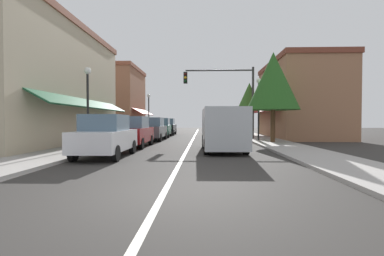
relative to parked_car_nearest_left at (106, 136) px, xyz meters
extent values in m
plane|color=#33302D|center=(3.20, 12.03, -0.88)|extent=(80.00, 80.00, 0.00)
cube|color=#A39E99|center=(-2.30, 12.03, -0.82)|extent=(2.60, 56.00, 0.12)
cube|color=#A39E99|center=(8.70, 12.03, -0.82)|extent=(2.60, 56.00, 0.12)
cube|color=silver|center=(3.20, 12.03, -0.88)|extent=(0.14, 52.00, 0.01)
cube|color=#BCAD8E|center=(-6.43, 6.03, 2.75)|extent=(5.66, 14.00, 7.26)
cube|color=brown|center=(-6.43, 6.03, 6.58)|extent=(5.86, 14.20, 0.40)
cube|color=slate|center=(-3.66, 6.03, 0.52)|extent=(0.08, 10.64, 1.80)
cube|color=#194C2D|center=(-3.05, 6.03, 1.72)|extent=(1.27, 11.76, 0.73)
cube|color=slate|center=(-3.66, 2.95, 4.35)|extent=(0.08, 1.10, 1.30)
cube|color=slate|center=(-3.66, 9.11, 4.35)|extent=(0.08, 1.10, 1.30)
cube|color=#9E6B4C|center=(12.64, 14.03, 2.29)|extent=(5.30, 10.00, 6.34)
cube|color=brown|center=(12.64, 14.03, 5.66)|extent=(5.50, 10.20, 0.40)
cube|color=slate|center=(10.06, 14.03, 0.52)|extent=(0.08, 7.60, 1.80)
cube|color=maroon|center=(9.45, 14.03, 1.72)|extent=(1.27, 8.40, 0.73)
cube|color=slate|center=(10.06, 11.83, 3.69)|extent=(0.08, 1.10, 1.30)
cube|color=slate|center=(10.06, 16.23, 3.69)|extent=(0.08, 1.10, 1.30)
cube|color=#8E5B42|center=(-5.93, 22.03, 2.82)|extent=(4.65, 8.00, 7.39)
cube|color=brown|center=(-5.93, 22.03, 6.71)|extent=(4.85, 8.20, 0.40)
cube|color=slate|center=(-3.66, 22.03, 0.52)|extent=(0.08, 6.08, 1.80)
cube|color=maroon|center=(-3.05, 22.03, 1.72)|extent=(1.27, 6.72, 0.73)
cube|color=slate|center=(-3.66, 20.27, 4.44)|extent=(0.08, 1.10, 1.30)
cube|color=slate|center=(-3.66, 23.79, 4.44)|extent=(0.08, 1.10, 1.30)
cube|color=silver|center=(0.00, 0.03, -0.17)|extent=(1.79, 4.13, 0.80)
cube|color=slate|center=(0.00, -0.07, 0.56)|extent=(1.55, 2.02, 0.66)
cylinder|color=black|center=(-0.81, 1.36, -0.57)|extent=(0.21, 0.62, 0.62)
cylinder|color=black|center=(0.77, 1.39, -0.57)|extent=(0.21, 0.62, 0.62)
cylinder|color=black|center=(-0.77, -1.34, -0.57)|extent=(0.21, 0.62, 0.62)
cylinder|color=black|center=(0.81, -1.31, -0.57)|extent=(0.21, 0.62, 0.62)
cube|color=maroon|center=(-0.02, 4.61, -0.17)|extent=(1.72, 4.10, 0.80)
cube|color=slate|center=(-0.02, 4.51, 0.56)|extent=(1.52, 2.00, 0.66)
cylinder|color=black|center=(-0.81, 5.97, -0.57)|extent=(0.20, 0.62, 0.62)
cylinder|color=black|center=(0.77, 5.97, -0.57)|extent=(0.20, 0.62, 0.62)
cylinder|color=black|center=(-0.81, 3.26, -0.57)|extent=(0.20, 0.62, 0.62)
cylinder|color=black|center=(0.77, 3.26, -0.57)|extent=(0.20, 0.62, 0.62)
cube|color=#4C5156|center=(0.16, 10.08, -0.17)|extent=(1.77, 4.12, 0.80)
cube|color=slate|center=(0.16, 9.98, 0.56)|extent=(1.54, 2.02, 0.66)
cylinder|color=black|center=(-0.61, 11.44, -0.57)|extent=(0.21, 0.62, 0.62)
cylinder|color=black|center=(0.97, 11.42, -0.57)|extent=(0.21, 0.62, 0.62)
cylinder|color=black|center=(-0.65, 8.73, -0.57)|extent=(0.21, 0.62, 0.62)
cylinder|color=black|center=(0.94, 8.72, -0.57)|extent=(0.21, 0.62, 0.62)
cube|color=#0F4C33|center=(0.12, 14.78, -0.17)|extent=(1.84, 4.15, 0.80)
cube|color=slate|center=(0.12, 14.68, 0.56)|extent=(1.58, 2.04, 0.66)
cylinder|color=black|center=(-0.71, 16.11, -0.57)|extent=(0.22, 0.63, 0.62)
cylinder|color=black|center=(0.87, 16.16, -0.57)|extent=(0.22, 0.63, 0.62)
cylinder|color=black|center=(-0.63, 13.41, -0.57)|extent=(0.22, 0.63, 0.62)
cylinder|color=black|center=(0.95, 13.45, -0.57)|extent=(0.22, 0.63, 0.62)
cube|color=black|center=(0.16, 18.98, -0.17)|extent=(1.76, 4.12, 0.80)
cube|color=slate|center=(0.16, 18.88, 0.56)|extent=(1.54, 2.02, 0.66)
cylinder|color=black|center=(-0.64, 20.32, -0.57)|extent=(0.21, 0.62, 0.62)
cylinder|color=black|center=(0.94, 20.34, -0.57)|extent=(0.21, 0.62, 0.62)
cylinder|color=black|center=(-0.61, 17.61, -0.57)|extent=(0.21, 0.62, 0.62)
cylinder|color=black|center=(0.97, 17.63, -0.57)|extent=(0.21, 0.62, 0.62)
cube|color=#B2B7BC|center=(5.02, 2.66, 0.29)|extent=(2.09, 5.05, 1.90)
cube|color=slate|center=(4.95, 5.05, 0.72)|extent=(1.73, 0.32, 0.84)
cube|color=black|center=(4.95, 5.23, -0.40)|extent=(1.87, 0.25, 0.24)
cylinder|color=black|center=(4.09, 4.18, -0.52)|extent=(0.26, 0.73, 0.72)
cylinder|color=black|center=(5.86, 4.23, -0.52)|extent=(0.26, 0.73, 0.72)
cylinder|color=black|center=(4.17, 1.08, -0.52)|extent=(0.26, 0.73, 0.72)
cylinder|color=black|center=(5.94, 1.13, -0.52)|extent=(0.26, 0.73, 0.72)
cylinder|color=#333333|center=(8.00, 11.18, 2.01)|extent=(0.18, 0.18, 5.78)
cylinder|color=#333333|center=(5.32, 11.18, 4.65)|extent=(5.36, 0.12, 0.12)
cube|color=black|center=(2.64, 11.00, 4.05)|extent=(0.30, 0.24, 0.90)
sphere|color=#420F0F|center=(2.64, 10.87, 4.33)|extent=(0.20, 0.20, 0.20)
sphere|color=yellow|center=(2.64, 10.87, 4.05)|extent=(0.20, 0.20, 0.20)
sphere|color=#0C3316|center=(2.64, 10.87, 3.77)|extent=(0.20, 0.20, 0.20)
cylinder|color=black|center=(-1.95, 2.95, 1.08)|extent=(0.12, 0.12, 3.93)
sphere|color=white|center=(-1.95, 2.95, 3.23)|extent=(0.36, 0.36, 0.36)
cylinder|color=black|center=(8.04, 9.07, 1.23)|extent=(0.12, 0.12, 4.22)
sphere|color=white|center=(8.04, 9.07, 3.52)|extent=(0.36, 0.36, 0.36)
cylinder|color=black|center=(-1.74, 18.57, 1.13)|extent=(0.12, 0.12, 4.02)
sphere|color=white|center=(-1.74, 18.57, 3.33)|extent=(0.36, 0.36, 0.36)
cylinder|color=#4C331E|center=(8.62, 7.26, 0.50)|extent=(0.30, 0.30, 2.75)
cone|color=#285B21|center=(8.62, 7.26, 3.24)|extent=(3.43, 3.43, 3.78)
cylinder|color=#4C331E|center=(9.01, 19.20, 0.57)|extent=(0.30, 0.30, 2.89)
cone|color=#386626|center=(9.01, 19.20, 3.16)|extent=(2.85, 2.85, 3.14)
camera|label=1|loc=(4.01, -11.64, 0.63)|focal=26.69mm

